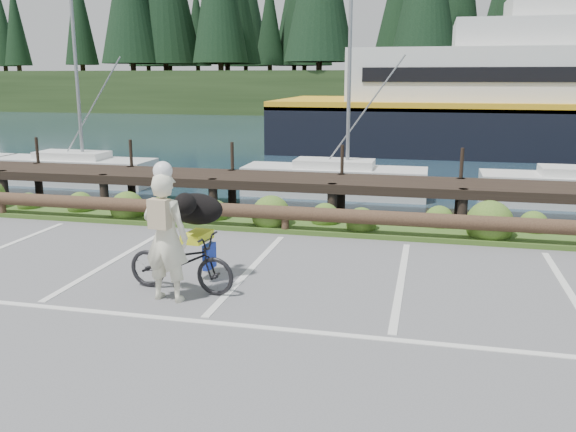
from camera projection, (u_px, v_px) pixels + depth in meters
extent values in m
plane|color=#5B5B5D|center=(211.00, 311.00, 8.77)|extent=(72.00, 72.00, 0.00)
plane|color=#182B39|center=(398.00, 128.00, 54.59)|extent=(160.00, 160.00, 0.00)
cube|color=#3D5B21|center=(292.00, 224.00, 13.79)|extent=(34.00, 1.60, 0.10)
imported|color=black|center=(181.00, 262.00, 9.52)|extent=(1.85, 0.80, 0.94)
imported|color=beige|center=(166.00, 237.00, 9.02)|extent=(0.75, 0.54, 1.95)
ellipsoid|color=black|center=(196.00, 209.00, 9.88)|extent=(0.53, 0.94, 0.52)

